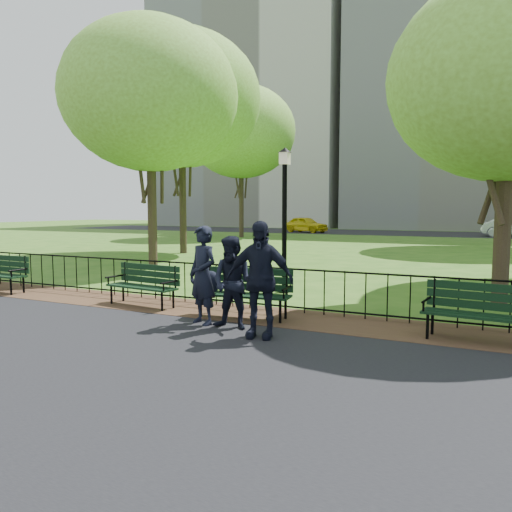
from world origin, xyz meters
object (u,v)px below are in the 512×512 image
at_px(park_bench_main, 232,285).
at_px(park_bench_left_a, 145,280).
at_px(tree_far_w, 241,132).
at_px(person_left, 203,275).
at_px(tree_near_w, 150,96).
at_px(tree_near_e, 510,79).
at_px(tree_mid_w, 181,99).
at_px(park_bench_right_a, 483,307).
at_px(lamppost, 284,214).
at_px(taxi, 306,224).
at_px(person_mid, 233,283).
at_px(park_bench_left_b, 0,269).
at_px(person_right, 260,279).

bearing_deg(park_bench_main, park_bench_left_a, 167.96).
bearing_deg(tree_far_w, person_left, -64.17).
height_order(tree_near_w, tree_near_e, tree_near_w).
distance_m(park_bench_left_a, tree_mid_w, 14.03).
xyz_separation_m(park_bench_left_a, park_bench_right_a, (6.55, -0.09, 0.02)).
relative_size(lamppost, person_left, 2.01).
bearing_deg(person_left, park_bench_main, 95.05).
xyz_separation_m(park_bench_left_a, person_left, (2.01, -0.91, 0.34)).
bearing_deg(person_left, taxi, 127.30).
xyz_separation_m(tree_near_e, person_mid, (-4.14, -3.90, -3.82)).
xyz_separation_m(park_bench_left_b, tree_near_e, (11.20, 3.01, 4.07)).
relative_size(park_bench_left_a, lamppost, 0.49).
bearing_deg(person_left, tree_near_w, 153.03).
distance_m(tree_mid_w, tree_far_w, 12.62).
bearing_deg(lamppost, tree_near_e, 0.39).
relative_size(park_bench_main, taxi, 0.47).
bearing_deg(tree_near_e, person_left, -141.38).
distance_m(lamppost, tree_near_w, 8.17).
xyz_separation_m(person_left, taxi, (-9.80, 32.27, -0.21)).
bearing_deg(person_mid, taxi, 106.67).
bearing_deg(park_bench_left_a, person_left, -17.99).
relative_size(person_left, taxi, 0.45).
relative_size(person_mid, person_right, 0.85).
height_order(park_bench_left_b, tree_far_w, tree_far_w).
bearing_deg(tree_far_w, person_mid, -63.00).
xyz_separation_m(park_bench_right_a, lamppost, (-4.54, 2.97, 1.36)).
bearing_deg(park_bench_right_a, person_right, -153.47).
distance_m(park_bench_main, person_mid, 0.93).
height_order(park_bench_main, taxi, taxi).
distance_m(lamppost, taxi, 30.14).
bearing_deg(taxi, tree_near_w, -156.19).
bearing_deg(tree_mid_w, park_bench_left_b, -80.20).
bearing_deg(tree_far_w, tree_mid_w, -74.96).
bearing_deg(park_bench_left_b, park_bench_left_a, 2.52).
bearing_deg(taxi, park_bench_left_a, -149.93).
height_order(tree_far_w, person_left, tree_far_w).
bearing_deg(taxi, person_mid, -145.97).
relative_size(tree_near_e, person_right, 3.56).
bearing_deg(person_mid, park_bench_left_a, 158.40).
bearing_deg(park_bench_left_a, tree_near_w, 132.40).
bearing_deg(person_mid, tree_mid_w, 125.94).
distance_m(park_bench_right_a, person_left, 4.63).
height_order(lamppost, tree_near_e, tree_near_e).
bearing_deg(tree_near_e, lamppost, -179.61).
height_order(park_bench_left_a, person_right, person_right).
xyz_separation_m(tree_near_e, person_left, (-4.79, -3.83, -3.74)).
bearing_deg(park_bench_right_a, lamppost, 152.75).
distance_m(tree_near_w, person_mid, 11.18).
relative_size(lamppost, taxi, 0.90).
xyz_separation_m(tree_near_w, tree_mid_w, (-1.91, 4.77, 0.98)).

